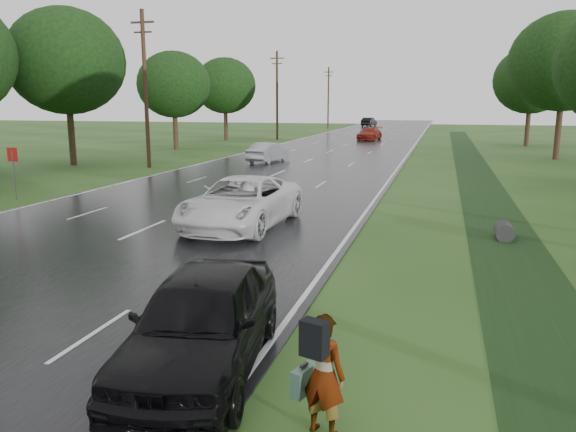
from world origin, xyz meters
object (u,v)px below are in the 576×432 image
(pedestrian, at_px, (322,373))
(white_pickup, at_px, (241,202))
(dark_sedan, at_px, (202,320))
(silver_sedan, at_px, (268,152))
(road_sign, at_px, (13,163))

(pedestrian, bearing_deg, white_pickup, -46.72)
(white_pickup, bearing_deg, dark_sedan, -71.00)
(dark_sedan, relative_size, silver_sedan, 1.13)
(pedestrian, xyz_separation_m, dark_sedan, (-2.18, 1.21, 0.01))
(white_pickup, xyz_separation_m, dark_sedan, (3.00, -10.03, -0.03))
(white_pickup, height_order, dark_sedan, white_pickup)
(white_pickup, xyz_separation_m, silver_sedan, (-5.50, 20.69, -0.15))
(road_sign, xyz_separation_m, pedestrian, (16.68, -13.89, -0.80))
(white_pickup, bearing_deg, pedestrian, -62.93)
(dark_sedan, bearing_deg, silver_sedan, 97.57)
(white_pickup, relative_size, silver_sedan, 1.44)
(road_sign, relative_size, silver_sedan, 0.55)
(road_sign, height_order, dark_sedan, road_sign)
(silver_sedan, bearing_deg, road_sign, 81.51)
(pedestrian, relative_size, silver_sedan, 0.39)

